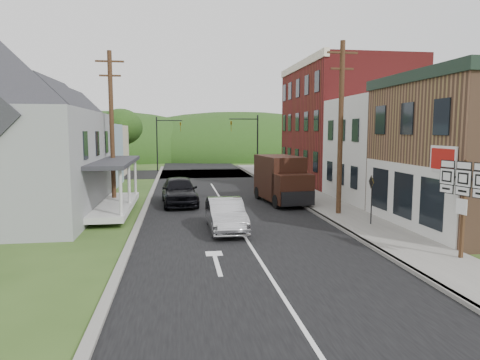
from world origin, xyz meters
name	(u,v)px	position (x,y,z in m)	size (l,w,h in m)	color
ground	(244,236)	(0.00, 0.00, 0.00)	(120.00, 120.00, 0.00)	#2D4719
road	(221,199)	(0.00, 10.00, 0.00)	(9.00, 90.00, 0.02)	black
cross_road	(204,174)	(0.00, 27.00, 0.00)	(60.00, 9.00, 0.02)	black
sidewalk_right	(316,201)	(5.90, 8.00, 0.07)	(2.80, 55.00, 0.15)	slate
curb_right	(296,201)	(4.55, 8.00, 0.07)	(0.20, 55.00, 0.15)	slate
curb_left	(146,205)	(-4.65, 8.00, 0.06)	(0.30, 55.00, 0.12)	slate
storefront_white	(402,150)	(11.30, 7.50, 3.25)	(8.00, 7.00, 6.50)	silver
storefront_red	(345,124)	(11.30, 17.00, 5.00)	(8.00, 12.00, 10.00)	maroon
house_blue	(70,141)	(-11.00, 17.00, 3.69)	(7.14, 8.16, 7.28)	#92B0C7
house_cream	(87,139)	(-11.50, 26.00, 3.69)	(7.14, 8.16, 7.28)	beige
utility_pole_right	(341,127)	(5.60, 3.50, 4.66)	(1.60, 0.26, 9.00)	#472D19
utility_pole_left	(112,128)	(-6.50, 8.00, 4.66)	(1.60, 0.26, 9.00)	#472D19
traffic_signal_right	(251,138)	(4.30, 23.50, 3.76)	(2.87, 0.20, 6.00)	black
traffic_signal_left	(163,137)	(-4.30, 30.50, 3.76)	(2.87, 0.20, 6.00)	black
tree_left_d	(121,127)	(-9.00, 32.00, 4.88)	(4.80, 4.80, 6.94)	#382616
forested_ridge	(194,157)	(0.00, 55.00, 0.00)	(90.00, 30.00, 16.00)	#18320F
silver_sedan	(226,215)	(-0.66, 1.00, 0.72)	(1.52, 4.35, 1.43)	#B8B7BD
dark_sedan	(179,191)	(-2.69, 8.11, 0.86)	(2.02, 5.03, 1.71)	black
delivery_van	(282,180)	(3.58, 7.84, 1.47)	(2.66, 5.40, 2.91)	black
route_sign_cluster	(463,195)	(6.75, -4.73, 2.33)	(0.50, 1.89, 3.36)	#472D19
warning_sign	(371,193)	(6.09, 0.74, 1.62)	(0.13, 0.63, 2.30)	black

